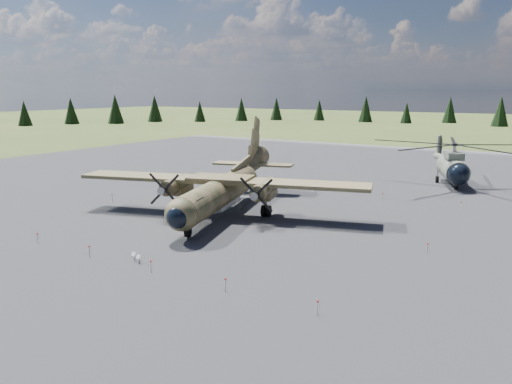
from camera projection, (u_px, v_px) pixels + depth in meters
The scene contains 8 objects.
ground at pixel (240, 223), 45.08m from camera, with size 500.00×500.00×0.00m, color #57612B.
apron at pixel (292, 203), 53.39m from camera, with size 120.00×120.00×0.04m, color slate.
transport_plane at pixel (224, 185), 48.66m from camera, with size 28.03×25.02×9.36m.
helicopter_near at pixel (453, 155), 62.64m from camera, with size 27.06×27.06×5.33m.
info_placard_left at pixel (139, 258), 34.51m from camera, with size 0.42×0.27×0.62m.
info_placard_right at pixel (134, 255), 35.03m from camera, with size 0.43×0.23×0.64m.
barrier_fence at pixel (235, 217), 45.15m from camera, with size 33.12×29.62×0.85m.
treeline at pixel (206, 173), 42.55m from camera, with size 320.22×326.31×11.00m.
Camera 1 is at (24.32, -36.23, 11.77)m, focal length 35.00 mm.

